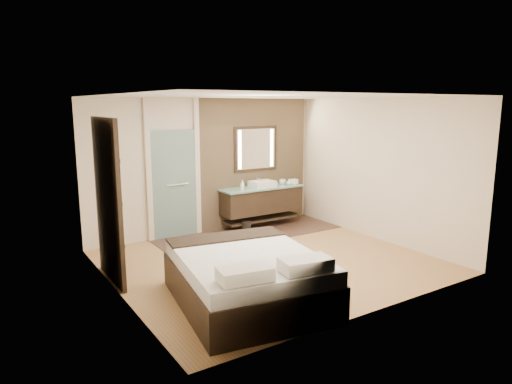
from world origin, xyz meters
TOP-DOWN VIEW (x-y plane):
  - floor at (0.00, 0.00)m, footprint 5.00×5.00m
  - tile_strip at (0.60, 1.60)m, footprint 3.80×1.30m
  - stone_wall at (1.10, 2.21)m, footprint 2.60×0.08m
  - vanity at (1.10, 1.92)m, footprint 1.85×0.55m
  - mirror_unit at (1.10, 2.16)m, footprint 1.06×0.04m
  - frosted_door at (-0.75, 2.20)m, footprint 1.10×0.12m
  - shoji_partition at (-2.43, 0.60)m, footprint 0.06×1.20m
  - bed at (-1.15, -1.16)m, footprint 2.06×2.41m
  - bath_mat at (0.24, 0.75)m, footprint 0.85×0.72m
  - waste_bin at (0.57, 1.67)m, footprint 0.22×0.22m
  - tissue_box at (1.92, 1.87)m, footprint 0.14×0.14m
  - soap_bottle_a at (0.58, 1.85)m, footprint 0.09×0.09m
  - soap_bottle_b at (0.62, 1.93)m, footprint 0.08×0.09m
  - soap_bottle_c at (1.72, 1.80)m, footprint 0.14×0.14m
  - cup at (1.66, 1.95)m, footprint 0.18×0.18m

SIDE VIEW (x-z plane):
  - floor at x=0.00m, z-range 0.00..0.00m
  - tile_strip at x=0.60m, z-range 0.00..0.01m
  - bath_mat at x=0.24m, z-range 0.01..0.03m
  - waste_bin at x=0.57m, z-range 0.00..0.24m
  - bed at x=-1.15m, z-range -0.07..0.76m
  - vanity at x=1.10m, z-range 0.14..1.02m
  - tissue_box at x=1.92m, z-range 0.86..0.97m
  - cup at x=1.66m, z-range 0.86..0.97m
  - soap_bottle_c at x=1.72m, z-range 0.86..1.00m
  - soap_bottle_b at x=0.62m, z-range 0.86..1.02m
  - soap_bottle_a at x=0.58m, z-range 0.86..1.07m
  - frosted_door at x=-0.75m, z-range -0.21..2.49m
  - shoji_partition at x=-2.43m, z-range 0.01..2.41m
  - stone_wall at x=1.10m, z-range 0.00..2.70m
  - mirror_unit at x=1.10m, z-range 1.17..2.13m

